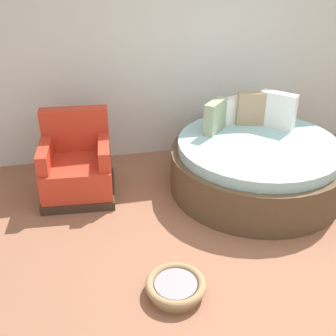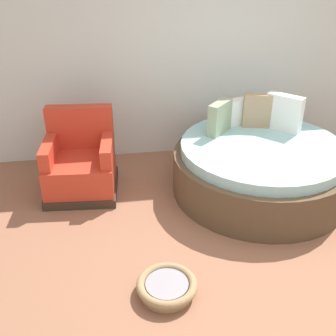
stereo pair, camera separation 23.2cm
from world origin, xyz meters
The scene contains 5 objects.
ground_plane centered at (0.00, 0.00, -0.01)m, with size 8.00×8.00×0.02m, color #936047.
back_wall centered at (0.00, 2.44, 1.32)m, with size 8.00×0.12×2.64m, color silver.
round_daybed centered at (0.46, 1.20, 0.31)m, with size 1.99×1.99×1.04m.
red_armchair centered at (-1.58, 1.54, 0.33)m, with size 0.86×0.86×0.94m.
pet_basket centered at (-0.85, -0.25, 0.07)m, with size 0.51×0.51×0.13m.
Camera 2 is at (-1.22, -2.75, 2.60)m, focal length 44.26 mm.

